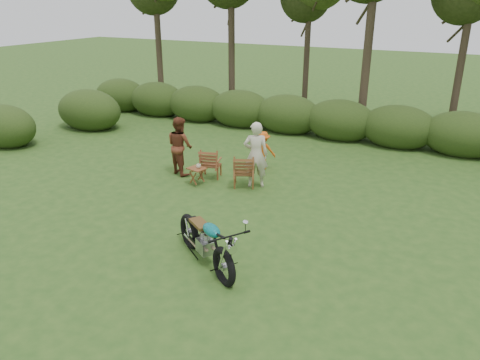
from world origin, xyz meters
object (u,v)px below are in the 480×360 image
at_px(lawn_chair_right, 244,186).
at_px(child, 262,169).
at_px(motorcycle, 206,262).
at_px(cup, 199,166).
at_px(lawn_chair_left, 211,177).
at_px(adult_a, 255,186).
at_px(adult_b, 181,173).
at_px(side_table, 197,176).

xyz_separation_m(lawn_chair_right, child, (-0.12, 1.47, 0.00)).
height_order(motorcycle, child, motorcycle).
bearing_deg(child, cup, 42.49).
distance_m(motorcycle, lawn_chair_right, 3.93).
bearing_deg(lawn_chair_left, cup, 73.01).
distance_m(motorcycle, child, 5.38).
distance_m(lawn_chair_right, lawn_chair_left, 1.14).
xyz_separation_m(adult_a, adult_b, (-2.33, -0.08, 0.00)).
xyz_separation_m(lawn_chair_left, side_table, (-0.05, -0.67, 0.24)).
relative_size(lawn_chair_left, child, 0.75).
bearing_deg(motorcycle, cup, 157.27).
bearing_deg(cup, child, 62.46).
xyz_separation_m(lawn_chair_left, adult_b, (-0.94, -0.12, 0.00)).
bearing_deg(adult_a, lawn_chair_right, 4.18).
xyz_separation_m(motorcycle, side_table, (-2.25, 3.29, 0.24)).
bearing_deg(adult_a, adult_b, -21.76).
distance_m(motorcycle, cup, 4.02).
height_order(side_table, adult_b, adult_b).
height_order(motorcycle, lawn_chair_left, motorcycle).
relative_size(lawn_chair_right, lawn_chair_left, 1.05).
bearing_deg(side_table, cup, 34.89).
xyz_separation_m(motorcycle, cup, (-2.21, 3.32, 0.53)).
height_order(lawn_chair_right, adult_a, adult_a).
relative_size(adult_a, adult_b, 1.07).
distance_m(cup, adult_b, 1.20).
bearing_deg(lawn_chair_left, lawn_chair_right, 154.39).
relative_size(side_table, cup, 3.65).
xyz_separation_m(cup, adult_b, (-0.93, 0.53, -0.53)).
xyz_separation_m(cup, child, (1.01, 1.93, -0.53)).
distance_m(side_table, child, 2.23).
xyz_separation_m(motorcycle, lawn_chair_right, (-1.08, 3.78, 0.00)).
distance_m(lawn_chair_right, child, 1.47).
bearing_deg(lawn_chair_left, side_table, 69.59).
height_order(motorcycle, adult_b, adult_b).
height_order(lawn_chair_left, child, child).
height_order(adult_b, child, adult_b).
xyz_separation_m(side_table, adult_a, (1.44, 0.63, -0.24)).
xyz_separation_m(lawn_chair_left, cup, (-0.01, -0.64, 0.53)).
bearing_deg(lawn_chair_right, lawn_chair_left, -33.81).
relative_size(motorcycle, lawn_chair_left, 2.51).
distance_m(motorcycle, adult_a, 4.00).
height_order(adult_a, adult_b, adult_a).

